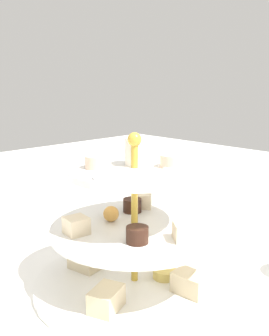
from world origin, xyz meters
name	(u,v)px	position (x,y,z in m)	size (l,w,h in m)	color
ground_plane	(135,286)	(0.00, 0.00, 0.00)	(2.40, 2.40, 0.00)	white
tiered_serving_stand	(135,241)	(0.00, 0.00, 0.07)	(0.30, 0.30, 0.24)	white
butter_knife_left	(5,234)	(-0.05, 0.33, 0.00)	(0.17, 0.01, 0.00)	silver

